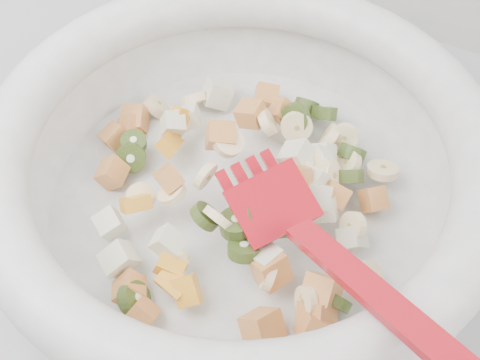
% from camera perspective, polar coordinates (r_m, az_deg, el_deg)
% --- Properties ---
extents(counter, '(2.00, 0.60, 0.90)m').
position_cam_1_polar(counter, '(1.00, -4.53, -15.07)').
color(counter, '#A8A7AD').
rests_on(counter, ground).
extents(mixing_bowl, '(0.43, 0.40, 0.15)m').
position_cam_1_polar(mixing_bowl, '(0.52, 0.03, 0.85)').
color(mixing_bowl, white).
rests_on(mixing_bowl, counter).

